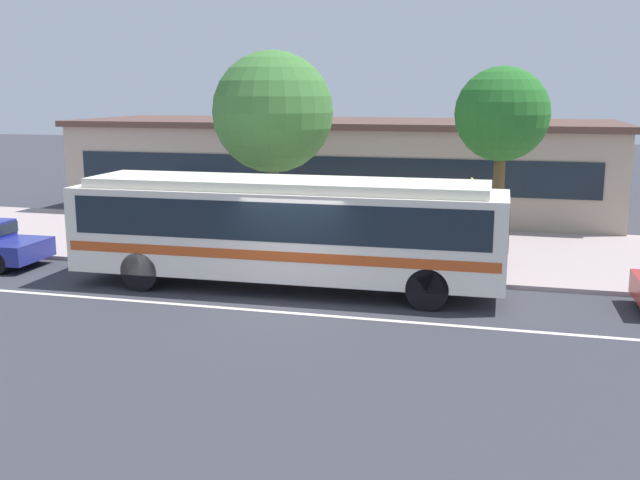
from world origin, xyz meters
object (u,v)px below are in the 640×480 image
pedestrian_standing_by_tree (330,227)px  pedestrian_walking_along_curb (161,221)px  bus_stop_sign (471,215)px  street_tree_mid_block (502,116)px  street_tree_near_stop (273,112)px  transit_bus (286,226)px  pedestrian_waiting_near_sign (462,233)px

pedestrian_standing_by_tree → pedestrian_walking_along_curb: bearing=-178.1°
bus_stop_sign → street_tree_mid_block: street_tree_mid_block is taller
pedestrian_standing_by_tree → street_tree_mid_block: bearing=17.6°
street_tree_near_stop → transit_bus: bearing=-68.1°
pedestrian_standing_by_tree → pedestrian_waiting_near_sign: bearing=1.9°
transit_bus → bus_stop_sign: bearing=23.0°
pedestrian_standing_by_tree → street_tree_near_stop: street_tree_near_stop is taller
pedestrian_standing_by_tree → bus_stop_sign: 4.24m
pedestrian_waiting_near_sign → pedestrian_standing_by_tree: 3.79m
street_tree_near_stop → street_tree_mid_block: street_tree_near_stop is taller
pedestrian_standing_by_tree → bus_stop_sign: (4.06, -1.02, 0.69)m
street_tree_mid_block → transit_bus: bearing=-139.2°
pedestrian_walking_along_curb → pedestrian_waiting_near_sign: bearing=1.9°
pedestrian_standing_by_tree → transit_bus: bearing=-98.2°
pedestrian_standing_by_tree → street_tree_mid_block: street_tree_mid_block is taller
street_tree_near_stop → street_tree_mid_block: bearing=0.1°
pedestrian_waiting_near_sign → pedestrian_walking_along_curb: 9.08m
transit_bus → pedestrian_walking_along_curb: 5.62m
pedestrian_walking_along_curb → pedestrian_standing_by_tree: 5.29m
pedestrian_walking_along_curb → street_tree_near_stop: bearing=28.0°
pedestrian_standing_by_tree → street_tree_near_stop: (-2.19, 1.47, 3.22)m
pedestrian_waiting_near_sign → street_tree_mid_block: (0.90, 1.36, 3.20)m
pedestrian_waiting_near_sign → bus_stop_sign: size_ratio=0.63×
pedestrian_walking_along_curb → bus_stop_sign: bus_stop_sign is taller
pedestrian_walking_along_curb → bus_stop_sign: size_ratio=0.62×
bus_stop_sign → street_tree_near_stop: street_tree_near_stop is taller
pedestrian_walking_along_curb → bus_stop_sign: bearing=-5.2°
transit_bus → pedestrian_waiting_near_sign: (4.21, 3.05, -0.54)m
transit_bus → pedestrian_walking_along_curb: (-4.86, 2.75, -0.57)m
bus_stop_sign → street_tree_near_stop: size_ratio=0.43×
transit_bus → bus_stop_sign: (4.48, 1.90, 0.16)m
pedestrian_waiting_near_sign → street_tree_mid_block: bearing=56.6°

